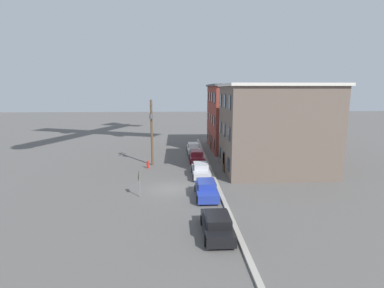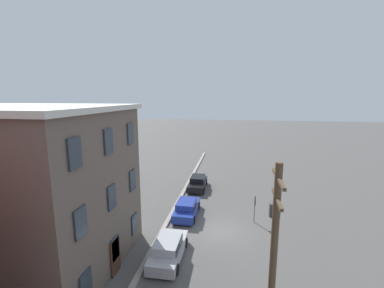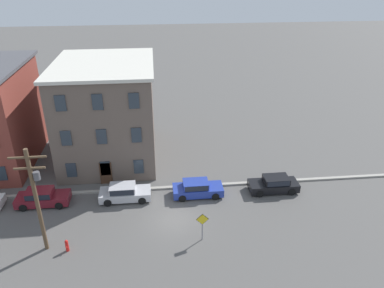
# 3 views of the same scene
# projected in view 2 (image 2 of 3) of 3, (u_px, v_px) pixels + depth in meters

# --- Properties ---
(ground_plane) EXTENTS (200.00, 200.00, 0.00)m
(ground_plane) POSITION_uv_depth(u_px,v_px,m) (220.00, 231.00, 20.30)
(ground_plane) COLOR #565451
(kerb_strip) EXTENTS (56.00, 0.36, 0.16)m
(kerb_strip) POSITION_uv_depth(u_px,v_px,m) (165.00, 225.00, 21.01)
(kerb_strip) COLOR #9E998E
(kerb_strip) RESTS_ON ground_plane
(apartment_midblock) EXTENTS (9.63, 12.02, 9.97)m
(apartment_midblock) POSITION_uv_depth(u_px,v_px,m) (22.00, 188.00, 15.51)
(apartment_midblock) COLOR #66564C
(apartment_midblock) RESTS_ON ground_plane
(car_silver) EXTENTS (4.40, 1.92, 1.43)m
(car_silver) POSITION_uv_depth(u_px,v_px,m) (168.00, 249.00, 16.66)
(car_silver) COLOR #B7B7BC
(car_silver) RESTS_ON ground_plane
(car_blue) EXTENTS (4.40, 1.92, 1.43)m
(car_blue) POSITION_uv_depth(u_px,v_px,m) (187.00, 208.00, 22.82)
(car_blue) COLOR #233899
(car_blue) RESTS_ON ground_plane
(car_black) EXTENTS (4.40, 1.92, 1.43)m
(car_black) POSITION_uv_depth(u_px,v_px,m) (198.00, 182.00, 29.60)
(car_black) COLOR black
(car_black) RESTS_ON ground_plane
(caution_sign) EXTENTS (0.95, 0.08, 2.36)m
(caution_sign) POSITION_uv_depth(u_px,v_px,m) (255.00, 205.00, 21.44)
(caution_sign) COLOR slate
(caution_sign) RESTS_ON ground_plane
(utility_pole) EXTENTS (2.40, 0.44, 8.11)m
(utility_pole) POSITION_uv_depth(u_px,v_px,m) (274.00, 250.00, 9.98)
(utility_pole) COLOR brown
(utility_pole) RESTS_ON ground_plane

